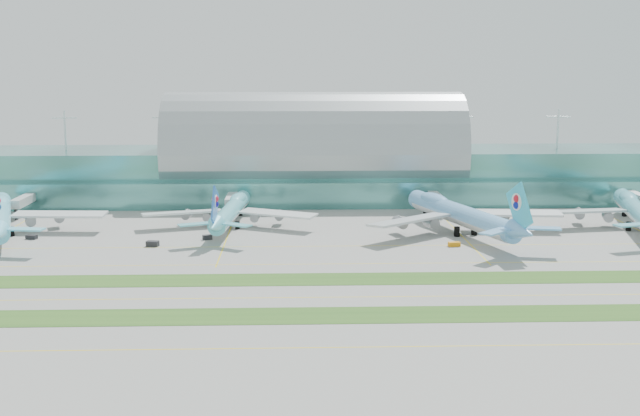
{
  "coord_description": "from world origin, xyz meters",
  "views": [
    {
      "loc": [
        -8.29,
        -195.05,
        53.5
      ],
      "look_at": [
        0.0,
        55.0,
        9.0
      ],
      "focal_mm": 45.0,
      "sensor_mm": 36.0,
      "label": 1
    }
  ],
  "objects_px": {
    "terminal": "(314,164)",
    "airliner_c": "(459,213)",
    "airliner_b": "(231,210)",
    "airliner_d": "(637,210)",
    "airliner_a": "(0,215)"
  },
  "relations": [
    {
      "from": "terminal",
      "to": "airliner_b",
      "type": "distance_m",
      "value": 65.74
    },
    {
      "from": "terminal",
      "to": "airliner_c",
      "type": "relative_size",
      "value": 4.45
    },
    {
      "from": "airliner_c",
      "to": "airliner_b",
      "type": "bearing_deg",
      "value": 153.34
    },
    {
      "from": "airliner_b",
      "to": "airliner_c",
      "type": "height_order",
      "value": "airliner_c"
    },
    {
      "from": "terminal",
      "to": "airliner_c",
      "type": "height_order",
      "value": "terminal"
    },
    {
      "from": "airliner_c",
      "to": "airliner_d",
      "type": "bearing_deg",
      "value": -12.06
    },
    {
      "from": "airliner_a",
      "to": "airliner_c",
      "type": "relative_size",
      "value": 0.96
    },
    {
      "from": "airliner_d",
      "to": "airliner_c",
      "type": "bearing_deg",
      "value": -161.55
    },
    {
      "from": "airliner_d",
      "to": "terminal",
      "type": "bearing_deg",
      "value": 161.64
    },
    {
      "from": "terminal",
      "to": "airliner_c",
      "type": "bearing_deg",
      "value": -57.54
    },
    {
      "from": "airliner_b",
      "to": "airliner_d",
      "type": "bearing_deg",
      "value": 1.5
    },
    {
      "from": "terminal",
      "to": "airliner_b",
      "type": "height_order",
      "value": "terminal"
    },
    {
      "from": "terminal",
      "to": "airliner_d",
      "type": "distance_m",
      "value": 124.65
    },
    {
      "from": "airliner_b",
      "to": "airliner_c",
      "type": "distance_m",
      "value": 75.68
    },
    {
      "from": "terminal",
      "to": "airliner_b",
      "type": "xyz_separation_m",
      "value": [
        -29.45,
        -58.16,
        -8.52
      ]
    }
  ]
}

